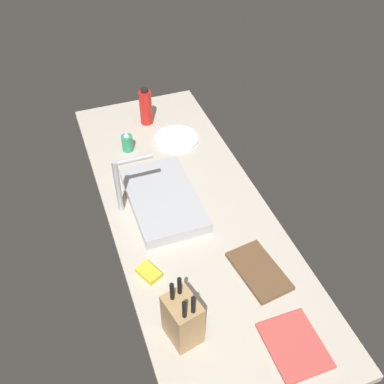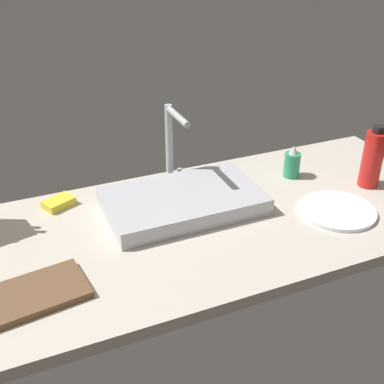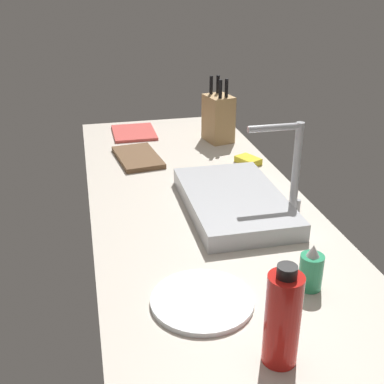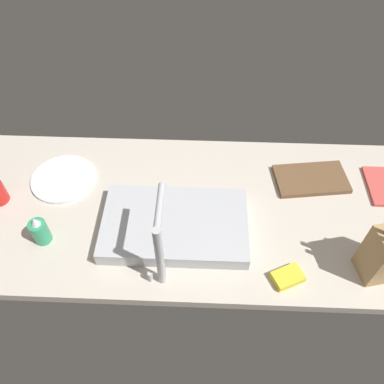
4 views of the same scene
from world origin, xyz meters
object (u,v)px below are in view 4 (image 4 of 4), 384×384
at_px(soap_bottle, 40,231).
at_px(dinner_plate, 63,179).
at_px(dish_sponge, 288,277).
at_px(cutting_board, 311,179).
at_px(faucet, 159,245).
at_px(sink_basin, 175,225).

distance_m(soap_bottle, dinner_plate, 0.26).
height_order(dinner_plate, dish_sponge, dish_sponge).
distance_m(cutting_board, dinner_plate, 0.90).
distance_m(faucet, soap_bottle, 0.42).
xyz_separation_m(sink_basin, soap_bottle, (0.42, 0.05, 0.02)).
bearing_deg(dish_sponge, sink_basin, -25.15).
bearing_deg(soap_bottle, dinner_plate, -90.00).
relative_size(faucet, dinner_plate, 1.17).
xyz_separation_m(faucet, dish_sponge, (-0.38, 0.00, -0.15)).
height_order(sink_basin, faucet, faucet).
bearing_deg(dish_sponge, cutting_board, -108.33).
relative_size(sink_basin, faucet, 1.74).
relative_size(dinner_plate, dish_sponge, 2.56).
height_order(soap_bottle, dish_sponge, soap_bottle).
bearing_deg(dinner_plate, sink_basin, 154.43).
height_order(soap_bottle, dinner_plate, soap_bottle).
distance_m(faucet, dinner_plate, 0.56).
distance_m(faucet, dish_sponge, 0.40).
bearing_deg(cutting_board, dinner_plate, 1.97).
bearing_deg(faucet, cutting_board, -142.21).
relative_size(faucet, soap_bottle, 2.37).
bearing_deg(soap_bottle, dish_sponge, 171.84).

